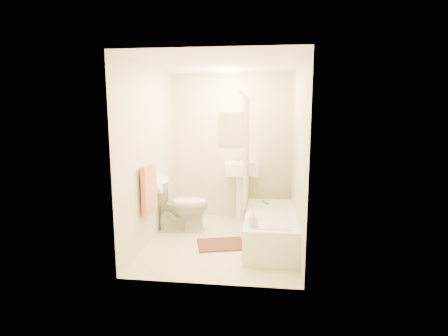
# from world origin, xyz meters

# --- Properties ---
(floor) EXTENTS (2.40, 2.40, 0.00)m
(floor) POSITION_xyz_m (0.00, 0.00, 0.00)
(floor) COLOR beige
(floor) RESTS_ON ground
(ceiling) EXTENTS (2.40, 2.40, 0.00)m
(ceiling) POSITION_xyz_m (0.00, 0.00, 2.40)
(ceiling) COLOR white
(ceiling) RESTS_ON ground
(wall_back) EXTENTS (2.00, 0.02, 2.40)m
(wall_back) POSITION_xyz_m (0.00, 1.20, 1.20)
(wall_back) COLOR beige
(wall_back) RESTS_ON ground
(wall_left) EXTENTS (0.02, 2.40, 2.40)m
(wall_left) POSITION_xyz_m (-1.00, 0.00, 1.20)
(wall_left) COLOR beige
(wall_left) RESTS_ON ground
(wall_right) EXTENTS (0.02, 2.40, 2.40)m
(wall_right) POSITION_xyz_m (1.00, 0.00, 1.20)
(wall_right) COLOR beige
(wall_right) RESTS_ON ground
(mirror) EXTENTS (0.40, 0.03, 0.55)m
(mirror) POSITION_xyz_m (0.00, 1.18, 1.50)
(mirror) COLOR white
(mirror) RESTS_ON wall_back
(curtain_rod) EXTENTS (0.03, 1.70, 0.03)m
(curtain_rod) POSITION_xyz_m (0.30, 0.10, 2.00)
(curtain_rod) COLOR silver
(curtain_rod) RESTS_ON wall_back
(shower_curtain) EXTENTS (0.04, 0.80, 1.55)m
(shower_curtain) POSITION_xyz_m (0.30, 0.50, 1.22)
(shower_curtain) COLOR silver
(shower_curtain) RESTS_ON curtain_rod
(towel_bar) EXTENTS (0.02, 0.60, 0.02)m
(towel_bar) POSITION_xyz_m (-0.96, -0.25, 1.10)
(towel_bar) COLOR silver
(towel_bar) RESTS_ON wall_left
(towel) EXTENTS (0.06, 0.45, 0.66)m
(towel) POSITION_xyz_m (-0.93, -0.25, 0.78)
(towel) COLOR #CC7266
(towel) RESTS_ON towel_bar
(toilet_paper) EXTENTS (0.11, 0.12, 0.12)m
(toilet_paper) POSITION_xyz_m (-0.93, 0.12, 0.70)
(toilet_paper) COLOR white
(toilet_paper) RESTS_ON wall_left
(toilet) EXTENTS (0.86, 0.55, 0.80)m
(toilet) POSITION_xyz_m (-0.67, 0.41, 0.40)
(toilet) COLOR white
(toilet) RESTS_ON floor
(sink) EXTENTS (0.58, 0.48, 1.05)m
(sink) POSITION_xyz_m (0.19, 1.06, 0.52)
(sink) COLOR white
(sink) RESTS_ON floor
(bathtub) EXTENTS (0.67, 1.53, 0.43)m
(bathtub) POSITION_xyz_m (0.67, 0.01, 0.21)
(bathtub) COLOR white
(bathtub) RESTS_ON floor
(bath_mat) EXTENTS (0.72, 0.61, 0.02)m
(bath_mat) POSITION_xyz_m (0.00, -0.12, 0.01)
(bath_mat) COLOR #51241D
(bath_mat) RESTS_ON floor
(soap_bottle) EXTENTS (0.11, 0.11, 0.20)m
(soap_bottle) POSITION_xyz_m (0.45, -0.57, 0.53)
(soap_bottle) COLOR white
(soap_bottle) RESTS_ON bathtub
(scrub_brush) EXTENTS (0.10, 0.19, 0.04)m
(scrub_brush) POSITION_xyz_m (0.60, 0.51, 0.45)
(scrub_brush) COLOR #43B974
(scrub_brush) RESTS_ON bathtub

